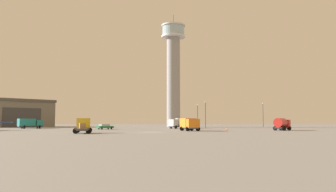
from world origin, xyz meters
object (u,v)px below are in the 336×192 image
truck_flatbed_yellow (83,126)px  truck_fuel_tanker_red (282,124)px  truck_fuel_tanker_silver (179,123)px  traffic_cone_near_left (227,129)px  truck_box_orange (189,124)px  light_post_centre (263,113)px  light_post_east (205,112)px  control_tower (173,67)px  car_green (105,127)px  light_post_west (198,114)px  truck_box_teal (30,123)px

truck_flatbed_yellow → truck_fuel_tanker_red: bearing=-79.8°
truck_fuel_tanker_silver → traffic_cone_near_left: size_ratio=10.09×
truck_box_orange → light_post_centre: light_post_centre is taller
truck_fuel_tanker_red → truck_flatbed_yellow: 44.68m
truck_flatbed_yellow → light_post_east: light_post_east is taller
truck_box_orange → light_post_east: bearing=149.6°
truck_box_orange → truck_fuel_tanker_silver: bearing=165.6°
control_tower → truck_flatbed_yellow: 67.93m
truck_flatbed_yellow → car_green: (0.06, 27.72, -0.55)m
control_tower → light_post_west: (6.93, -13.81, -17.73)m
truck_flatbed_yellow → truck_box_orange: (20.54, 12.38, 0.29)m
truck_box_teal → light_post_east: 53.68m
truck_fuel_tanker_red → truck_box_teal: size_ratio=0.82×
truck_flatbed_yellow → light_post_centre: (53.34, 57.98, 3.99)m
truck_fuel_tanker_red → truck_fuel_tanker_silver: truck_fuel_tanker_silver is taller
truck_box_orange → light_post_centre: (32.80, 45.60, 3.70)m
light_post_centre → truck_box_orange: bearing=-125.7°
control_tower → truck_box_teal: control_tower is taller
truck_box_teal → light_post_west: bearing=-26.7°
light_post_centre → traffic_cone_near_left: size_ratio=14.26×
truck_box_teal → truck_flatbed_yellow: size_ratio=1.01×
control_tower → truck_fuel_tanker_red: 55.36m
truck_fuel_tanker_red → truck_fuel_tanker_silver: size_ratio=0.89×
light_post_west → light_post_centre: bearing=22.4°
control_tower → car_green: size_ratio=9.39×
control_tower → light_post_east: control_tower is taller
truck_box_teal → traffic_cone_near_left: truck_box_teal is taller
car_green → truck_flatbed_yellow: bearing=-126.6°
truck_fuel_tanker_red → truck_fuel_tanker_silver: 30.03m
light_post_west → car_green: bearing=-144.5°
truck_box_teal → control_tower: bearing=-9.3°
truck_fuel_tanker_silver → light_post_centre: bearing=-177.0°
control_tower → traffic_cone_near_left: control_tower is taller
light_post_west → light_post_east: 2.84m
truck_fuel_tanker_red → light_post_centre: bearing=26.7°
truck_fuel_tanker_red → car_green: (-42.16, 13.09, -0.84)m
light_post_centre → traffic_cone_near_left: (-23.85, -42.75, -4.97)m
truck_fuel_tanker_red → light_post_centre: size_ratio=0.63×
truck_box_orange → truck_fuel_tanker_silver: (-0.12, 22.91, 0.11)m
truck_fuel_tanker_silver → light_post_centre: (32.92, 22.69, 3.59)m
control_tower → traffic_cone_near_left: 51.74m
truck_fuel_tanker_silver → truck_box_teal: bearing=-35.4°
control_tower → light_post_east: bearing=-58.8°
truck_flatbed_yellow → truck_box_orange: bearing=-67.8°
car_green → light_post_west: (27.52, 19.64, 3.92)m
light_post_west → light_post_centre: 27.87m
car_green → truck_fuel_tanker_red: bearing=-53.8°
truck_box_teal → light_post_centre: 79.03m
control_tower → traffic_cone_near_left: bearing=-79.1°
truck_box_teal → light_post_east: light_post_east is taller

